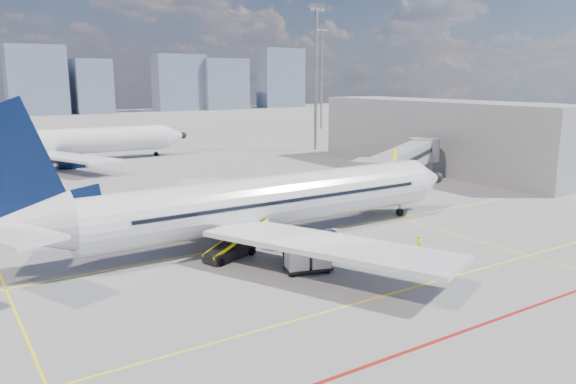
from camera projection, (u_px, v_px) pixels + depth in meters
name	position (u px, v px, depth m)	size (l,w,h in m)	color
ground	(332.00, 267.00, 39.81)	(420.00, 420.00, 0.00)	gray
apron_markings	(362.00, 286.00, 36.29)	(90.00, 35.12, 0.01)	#FFF00D
jet_bridge	(405.00, 160.00, 65.50)	(23.55, 15.78, 6.30)	#9B9DA4
terminal_block	(443.00, 135.00, 81.48)	(10.00, 42.00, 10.00)	#9B9DA4
floodlight_mast_ne	(316.00, 76.00, 102.57)	(3.20, 0.61, 25.45)	gray
floodlight_mast_far	(322.00, 76.00, 145.74)	(3.20, 0.61, 25.45)	gray
distant_skyline	(14.00, 84.00, 196.42)	(254.76, 15.45, 27.05)	slate
main_aircraft	(255.00, 204.00, 45.18)	(43.09, 37.55, 12.55)	silver
second_aircraft	(54.00, 143.00, 87.65)	(43.14, 37.58, 12.57)	silver
baggage_tug	(415.00, 259.00, 39.74)	(1.98, 1.30, 1.32)	silver
cargo_dolly	(308.00, 259.00, 38.55)	(3.50, 2.29, 1.77)	black
belt_loader	(231.00, 250.00, 41.68)	(6.06, 3.13, 2.45)	black
ramp_worker	(419.00, 247.00, 41.53)	(0.68, 0.44, 1.86)	#F1FF1A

